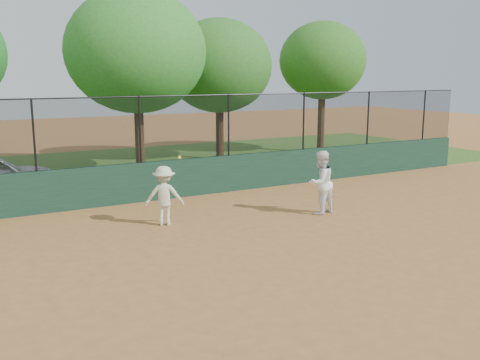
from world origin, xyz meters
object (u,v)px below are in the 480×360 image
player_second (320,183)px  tree_4 (323,61)px  player_main (164,196)px  tree_2 (136,52)px  tree_3 (219,66)px

player_second → tree_4: 12.67m
player_main → player_second: bearing=-14.2°
tree_2 → tree_4: bearing=6.3°
player_second → tree_4: tree_4 is taller
tree_3 → tree_4: 5.42m
player_main → tree_4: (11.62, 8.55, 3.69)m
player_main → tree_3: (6.23, 9.04, 3.41)m
player_main → tree_3: bearing=55.4°
player_second → tree_2: 9.61m
tree_4 → player_second: bearing=-127.7°
tree_3 → tree_4: (5.39, -0.48, 0.28)m
tree_3 → tree_4: tree_4 is taller
tree_3 → tree_2: bearing=-160.2°
tree_2 → player_main: bearing=-104.3°
tree_3 → player_second: bearing=-101.4°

